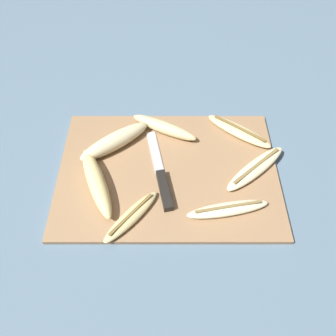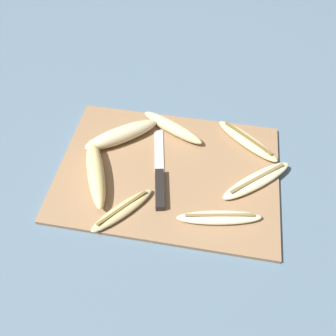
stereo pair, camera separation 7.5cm
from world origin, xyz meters
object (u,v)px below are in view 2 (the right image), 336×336
Objects in this scene: banana_bright_far at (219,217)px; banana_spotted_left at (122,210)px; banana_pale_long at (257,181)px; banana_cream_curved at (121,135)px; banana_ripe_center at (172,127)px; banana_golden_short at (96,172)px; knife at (160,181)px; banana_mellow_near at (247,141)px.

banana_spotted_left is (-0.20, -0.02, -0.00)m from banana_bright_far.
banana_pale_long is (0.08, 0.10, -0.00)m from banana_bright_far.
banana_cream_curved is 0.13m from banana_ripe_center.
banana_golden_short is 1.08× the size of banana_bright_far.
knife is 1.27× the size of banana_bright_far.
banana_spotted_left is (0.05, -0.20, -0.01)m from banana_cream_curved.
banana_golden_short is 1.41× the size of banana_spotted_left.
knife is 0.22m from banana_pale_long.
banana_cream_curved is at bearing -157.50° from banana_ripe_center.
banana_ripe_center is 0.25m from banana_spotted_left.
knife is at bearing 153.33° from banana_bright_far.
banana_ripe_center reaches higher than banana_spotted_left.
banana_cream_curved reaches higher than banana_bright_far.
banana_mellow_near is 0.12m from banana_pale_long.
banana_pale_long is at bearing -2.39° from knife.
banana_cream_curved is at bearing 144.68° from banana_bright_far.
banana_pale_long is at bearing 54.03° from banana_bright_far.
knife is 0.16m from banana_ripe_center.
banana_golden_short is at bearing 135.89° from banana_spotted_left.
banana_pale_long is (0.21, 0.03, 0.00)m from knife.
knife is 1.33× the size of banana_ripe_center.
knife is at bearing -43.72° from banana_cream_curved.
banana_mellow_near is 1.20× the size of banana_spotted_left.
banana_bright_far is at bearing -59.34° from banana_ripe_center.
banana_ripe_center is 0.25m from banana_pale_long.
banana_spotted_left reaches higher than knife.
banana_cream_curved is at bearing 124.68° from knife.
banana_golden_short is 0.29m from banana_bright_far.
banana_mellow_near is (0.05, 0.22, -0.00)m from banana_bright_far.
banana_mellow_near is at bearing 101.69° from banana_pale_long.
banana_ripe_center is (0.00, 0.16, 0.01)m from knife.
banana_bright_far reaches higher than knife.
banana_pale_long is at bearing 6.69° from banana_golden_short.
banana_cream_curved reaches higher than banana_ripe_center.
knife is 1.31× the size of banana_cream_curved.
banana_mellow_near is at bearing 25.40° from banana_golden_short.
banana_golden_short reaches higher than banana_spotted_left.
banana_pale_long is at bearing -30.49° from banana_ripe_center.
banana_golden_short is 0.36m from banana_pale_long.
banana_pale_long reaches higher than knife.
banana_bright_far is 0.27m from banana_ripe_center.
banana_cream_curved reaches higher than banana_spotted_left.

